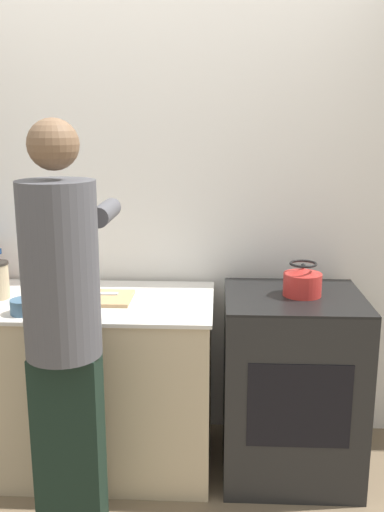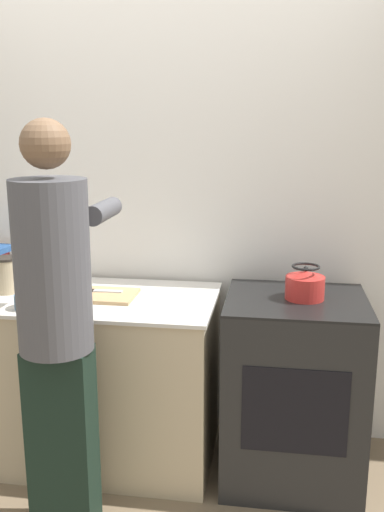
% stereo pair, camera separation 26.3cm
% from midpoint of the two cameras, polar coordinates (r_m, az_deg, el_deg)
% --- Properties ---
extents(ground_plane, '(12.00, 12.00, 0.00)m').
position_cam_midpoint_polar(ground_plane, '(2.94, -3.11, -22.95)').
color(ground_plane, '#7A664C').
extents(wall_back, '(8.00, 0.05, 2.60)m').
position_cam_midpoint_polar(wall_back, '(3.12, -0.71, 5.23)').
color(wall_back, white).
rests_on(wall_back, ground_plane).
extents(counter, '(1.42, 0.69, 0.88)m').
position_cam_midpoint_polar(counter, '(3.08, -8.78, -11.80)').
color(counter, '#C6B28E').
rests_on(counter, ground_plane).
extents(oven, '(0.66, 0.60, 0.93)m').
position_cam_midpoint_polar(oven, '(2.92, 12.68, -12.92)').
color(oven, black).
rests_on(oven, ground_plane).
extents(person, '(0.34, 0.58, 1.75)m').
position_cam_midpoint_polar(person, '(2.36, -10.30, -6.16)').
color(person, black).
rests_on(person, ground_plane).
extents(cutting_board, '(0.30, 0.25, 0.02)m').
position_cam_midpoint_polar(cutting_board, '(2.87, -6.02, -3.97)').
color(cutting_board, tan).
rests_on(cutting_board, counter).
extents(knife, '(0.24, 0.04, 0.01)m').
position_cam_midpoint_polar(knife, '(2.91, -6.85, -3.50)').
color(knife, silver).
rests_on(knife, cutting_board).
extents(kettle, '(0.18, 0.18, 0.16)m').
position_cam_midpoint_polar(kettle, '(2.74, 13.97, -2.85)').
color(kettle, red).
rests_on(kettle, oven).
extents(bowl_prep, '(0.12, 0.12, 0.07)m').
position_cam_midpoint_polar(bowl_prep, '(2.76, -13.50, -4.46)').
color(bowl_prep, '#426684').
rests_on(bowl_prep, counter).
extents(canister_jar, '(0.13, 0.13, 0.19)m').
position_cam_midpoint_polar(canister_jar, '(3.02, -15.71, -1.86)').
color(canister_jar, tan).
rests_on(canister_jar, counter).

